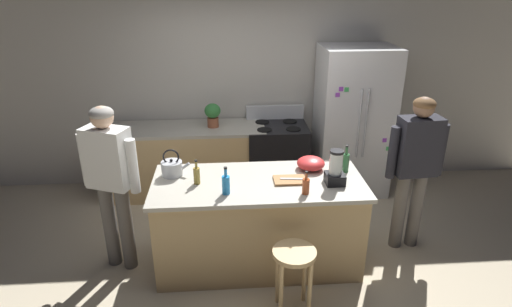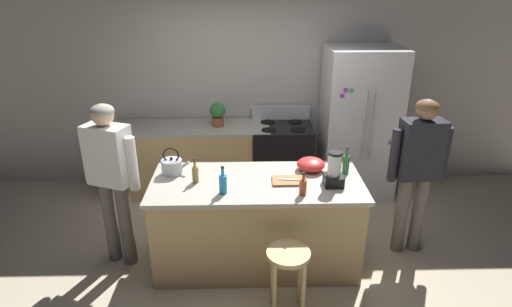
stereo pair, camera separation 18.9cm
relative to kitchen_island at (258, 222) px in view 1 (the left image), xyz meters
The scene contains 19 objects.
ground_plane 0.45m from the kitchen_island, ahead, with size 14.00×14.00×0.00m, color beige.
back_wall 2.15m from the kitchen_island, 90.00° to the left, with size 8.00×0.10×2.70m, color #BCB7AD.
kitchen_island is the anchor object (origin of this frame).
back_counter_run 1.74m from the kitchen_island, 117.30° to the left, with size 2.00×0.64×0.90m.
refrigerator 2.06m from the kitchen_island, 48.44° to the left, with size 0.90×0.73×1.89m.
stove_range 1.57m from the kitchen_island, 76.55° to the left, with size 0.76×0.65×1.08m.
person_by_island_left 1.46m from the kitchen_island, behind, with size 0.58×0.35×1.64m.
person_by_sink_right 1.67m from the kitchen_island, ahead, with size 0.59×0.25×1.63m.
bar_stool 0.75m from the kitchen_island, 71.64° to the right, with size 0.36×0.36×0.62m.
potted_plant 1.73m from the kitchen_island, 106.09° to the left, with size 0.20×0.20×0.30m.
blender_appliance 0.92m from the kitchen_island, ahead, with size 0.17×0.17×0.33m.
bottle_soda 0.66m from the kitchen_island, 143.37° to the right, with size 0.07×0.07×0.26m.
bottle_olive_oil 1.03m from the kitchen_island, ahead, with size 0.07×0.07×0.28m.
bottle_vinegar 0.78m from the kitchen_island, behind, with size 0.06×0.06×0.24m.
bottle_cooking_sauce 0.71m from the kitchen_island, 35.15° to the right, with size 0.06×0.06×0.22m.
mixing_bowl 0.77m from the kitchen_island, 22.61° to the left, with size 0.27×0.27×0.12m, color red.
tea_kettle 0.98m from the kitchen_island, 167.17° to the left, with size 0.28×0.20×0.27m.
cutting_board 0.55m from the kitchen_island, ahead, with size 0.30×0.20×0.02m, color #9E6B3D.
chef_knife 0.57m from the kitchen_island, ahead, with size 0.22×0.03×0.01m, color #B7BABF.
Camera 1 is at (-0.29, -3.53, 2.69)m, focal length 29.84 mm.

